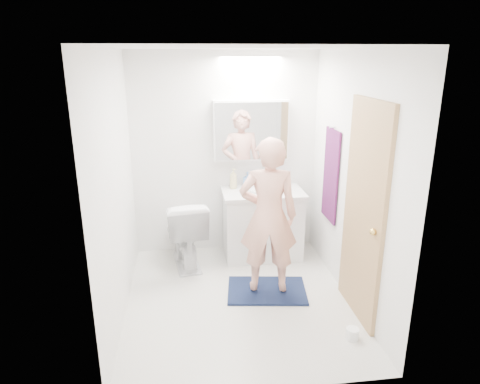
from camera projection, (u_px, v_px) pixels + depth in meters
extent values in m
plane|color=silver|center=(238.00, 299.00, 4.31)|extent=(2.50, 2.50, 0.00)
plane|color=white|center=(238.00, 47.00, 3.58)|extent=(2.50, 2.50, 0.00)
plane|color=white|center=(225.00, 155.00, 5.12)|extent=(2.50, 0.00, 2.50)
plane|color=white|center=(263.00, 241.00, 2.76)|extent=(2.50, 0.00, 2.50)
plane|color=white|center=(115.00, 190.00, 3.81)|extent=(0.00, 2.50, 2.50)
plane|color=white|center=(353.00, 181.00, 4.08)|extent=(0.00, 2.50, 2.50)
cube|color=silver|center=(262.00, 225.00, 5.15)|extent=(0.90, 0.55, 0.78)
cube|color=silver|center=(263.00, 193.00, 5.03)|extent=(0.95, 0.58, 0.04)
cylinder|color=silver|center=(262.00, 189.00, 5.05)|extent=(0.36, 0.36, 0.03)
cylinder|color=silver|center=(260.00, 179.00, 5.21)|extent=(0.02, 0.02, 0.16)
cube|color=white|center=(251.00, 130.00, 5.00)|extent=(0.88, 0.14, 0.70)
cube|color=silver|center=(252.00, 131.00, 4.93)|extent=(0.84, 0.01, 0.66)
imported|color=white|center=(185.00, 232.00, 4.93)|extent=(0.56, 0.85, 0.81)
cube|color=#121D38|center=(267.00, 290.00, 4.45)|extent=(0.87, 0.66, 0.02)
imported|color=#E09B86|center=(268.00, 216.00, 4.19)|extent=(0.62, 0.45, 1.58)
cube|color=tan|center=(364.00, 213.00, 3.81)|extent=(0.04, 0.80, 2.00)
sphere|color=gold|center=(373.00, 232.00, 3.54)|extent=(0.06, 0.06, 0.06)
cube|color=#14133C|center=(331.00, 175.00, 4.63)|extent=(0.02, 0.42, 1.00)
cylinder|color=silver|center=(333.00, 127.00, 4.47)|extent=(0.07, 0.02, 0.02)
imported|color=#CEBF85|center=(233.00, 179.00, 5.09)|extent=(0.13, 0.13, 0.24)
imported|color=#5E8ACA|center=(248.00, 180.00, 5.14)|extent=(0.11, 0.12, 0.19)
imported|color=#3E57BC|center=(280.00, 182.00, 5.19)|extent=(0.13, 0.13, 0.10)
cylinder|color=white|center=(352.00, 334.00, 3.70)|extent=(0.11, 0.11, 0.10)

